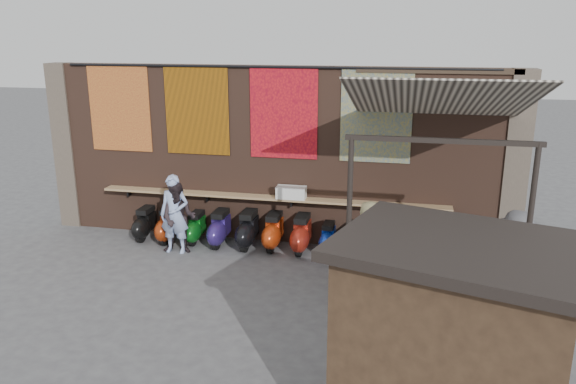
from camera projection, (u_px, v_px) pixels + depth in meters
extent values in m
plane|color=#474749|center=(241.00, 286.00, 10.76)|extent=(70.00, 70.00, 0.00)
cube|color=brown|center=(273.00, 155.00, 12.75)|extent=(10.00, 0.40, 4.00)
cube|color=#4C4238|center=(68.00, 146.00, 13.81)|extent=(0.50, 0.50, 4.00)
cube|color=#4C4238|center=(515.00, 166.00, 11.70)|extent=(0.50, 0.50, 4.00)
cube|color=#9E7A51|center=(269.00, 198.00, 12.65)|extent=(8.00, 0.32, 0.05)
cube|color=white|center=(291.00, 192.00, 12.47)|extent=(0.66, 0.29, 0.27)
cube|color=maroon|center=(120.00, 108.00, 13.00)|extent=(1.50, 0.02, 2.00)
cube|color=orange|center=(197.00, 110.00, 12.62)|extent=(1.50, 0.02, 2.00)
cube|color=red|center=(284.00, 113.00, 12.21)|extent=(1.50, 0.02, 2.00)
cube|color=#254C8A|center=(376.00, 116.00, 11.81)|extent=(1.50, 0.02, 2.00)
cylinder|color=black|center=(270.00, 67.00, 12.00)|extent=(9.50, 0.06, 0.06)
imported|color=#9CB1E3|center=(175.00, 214.00, 12.22)|extent=(0.65, 0.44, 1.75)
imported|color=#281F23|center=(179.00, 218.00, 12.23)|extent=(0.83, 0.68, 1.58)
imported|color=black|center=(462.00, 276.00, 9.30)|extent=(0.95, 0.46, 1.58)
imported|color=#4D4D51|center=(514.00, 260.00, 9.68)|extent=(1.32, 1.03, 1.80)
imported|color=#867E55|center=(370.00, 244.00, 10.58)|extent=(0.91, 0.98, 1.69)
cube|color=black|center=(453.00, 356.00, 6.20)|extent=(2.68, 2.30, 2.47)
cube|color=black|center=(463.00, 247.00, 5.85)|extent=(3.01, 2.62, 0.12)
cube|color=gold|center=(474.00, 281.00, 6.79)|extent=(1.16, 0.39, 0.50)
cube|color=#473321|center=(467.00, 346.00, 7.03)|extent=(1.84, 0.64, 0.06)
cube|color=beige|center=(440.00, 99.00, 9.93)|extent=(3.20, 3.28, 0.97)
cube|color=#33261C|center=(438.00, 71.00, 11.31)|extent=(3.30, 0.08, 0.12)
cube|color=black|center=(442.00, 141.00, 8.65)|extent=(3.00, 0.08, 0.08)
cylinder|color=black|center=(349.00, 228.00, 9.35)|extent=(0.09, 0.09, 3.10)
cylinder|color=black|center=(527.00, 240.00, 8.78)|extent=(0.09, 0.09, 3.10)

